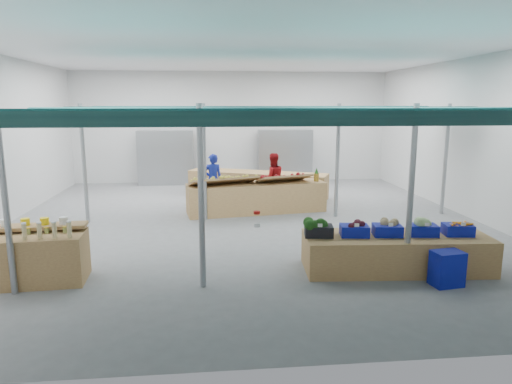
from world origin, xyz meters
TOP-DOWN VIEW (x-y plane):
  - floor at (0.00, 0.00)m, footprint 13.00×13.00m
  - hall at (0.00, 1.44)m, footprint 13.00×13.00m
  - pole_grid at (0.75, -1.75)m, footprint 10.00×4.60m
  - awnings at (0.75, -1.75)m, footprint 9.50×7.08m
  - back_shelving_left at (-2.50, 6.00)m, footprint 2.00×0.50m
  - back_shelving_right at (2.00, 6.00)m, footprint 2.00×0.50m
  - bottle_shelf at (-3.94, -3.51)m, footprint 1.93×1.24m
  - veg_counter at (2.50, -3.56)m, footprint 3.39×1.33m
  - fruit_counter at (0.42, 1.19)m, footprint 3.94×1.49m
  - far_counter at (0.66, 3.34)m, footprint 4.51×2.71m
  - crate_stack at (3.04, -4.37)m, footprint 0.54×0.41m
  - vendor_left at (-0.78, 2.29)m, footprint 0.61×0.45m
  - vendor_right at (1.02, 2.29)m, footprint 0.83×0.69m
  - crate_broccoli at (1.07, -3.46)m, footprint 0.54×0.44m
  - crate_beets at (1.71, -3.50)m, footprint 0.54×0.44m
  - crate_celeriac at (2.31, -3.55)m, footprint 0.54×0.44m
  - crate_cabbage at (2.96, -3.59)m, footprint 0.54×0.44m
  - crate_carrots at (3.60, -3.63)m, footprint 0.54×0.44m
  - sparrow at (0.91, -3.57)m, footprint 0.12×0.09m
  - pole_ribbon at (-0.04, -3.42)m, footprint 0.12×0.12m
  - apple_heap_yellow at (-0.47, 0.96)m, footprint 2.02×1.24m
  - apple_heap_red at (1.20, 1.22)m, footprint 1.64×1.12m
  - pineapple at (2.15, 1.36)m, footprint 0.14×0.14m

SIDE VIEW (x-z plane):
  - floor at x=0.00m, z-range 0.00..0.00m
  - crate_stack at x=3.04m, z-range 0.00..0.59m
  - veg_counter at x=2.50m, z-range 0.00..0.65m
  - far_counter at x=0.66m, z-range 0.00..0.82m
  - fruit_counter at x=0.42m, z-range 0.00..0.82m
  - bottle_shelf at x=-3.94m, z-range -0.10..1.01m
  - crate_carrots at x=3.60m, z-range 0.61..0.90m
  - vendor_left at x=-0.78m, z-range 0.00..1.54m
  - vendor_right at x=1.02m, z-range 0.00..1.54m
  - crate_beets at x=1.71m, z-range 0.63..0.92m
  - crate_celeriac at x=2.31m, z-range 0.63..0.95m
  - crate_broccoli at x=1.07m, z-range 0.63..0.98m
  - crate_cabbage at x=2.96m, z-range 0.63..0.98m
  - sparrow at x=0.91m, z-range 0.84..0.95m
  - apple_heap_red at x=1.20m, z-range 0.85..1.12m
  - apple_heap_yellow at x=-0.47m, z-range 0.85..1.12m
  - back_shelving_left at x=-2.50m, z-range 0.00..2.00m
  - back_shelving_right at x=2.00m, z-range 0.00..2.00m
  - pineapple at x=2.15m, z-range 0.81..1.20m
  - pole_ribbon at x=-0.04m, z-range 0.94..1.22m
  - pole_grid at x=0.75m, z-range 0.31..3.31m
  - hall at x=0.00m, z-range -3.85..9.15m
  - awnings at x=0.75m, z-range 2.63..2.93m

